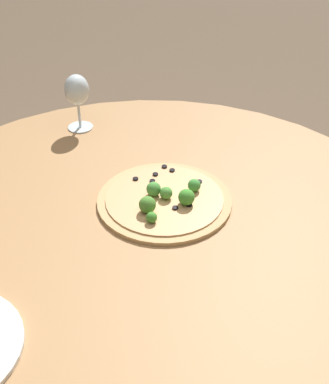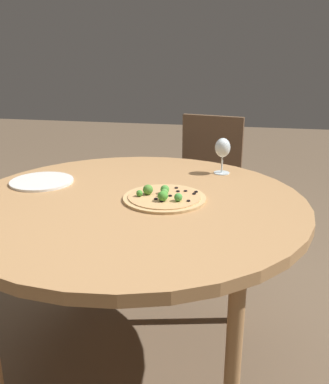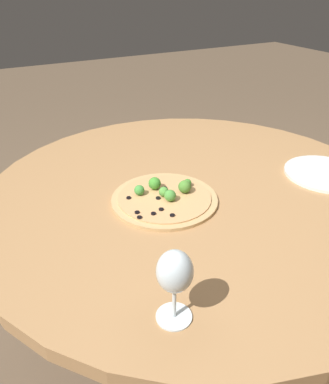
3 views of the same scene
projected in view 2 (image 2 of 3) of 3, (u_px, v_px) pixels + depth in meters
ground_plane at (138, 365)px, 1.89m from camera, size 12.00×12.00×0.00m
dining_table at (134, 213)px, 1.65m from camera, size 1.32×1.32×0.78m
chair at (206, 187)px, 2.63m from camera, size 0.47×0.47×0.93m
pizza at (164, 197)px, 1.63m from camera, size 0.32×0.32×0.05m
wine_glass at (223, 149)px, 1.93m from camera, size 0.07×0.07×0.16m
plate_near at (42, 181)px, 1.83m from camera, size 0.27×0.27×0.01m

